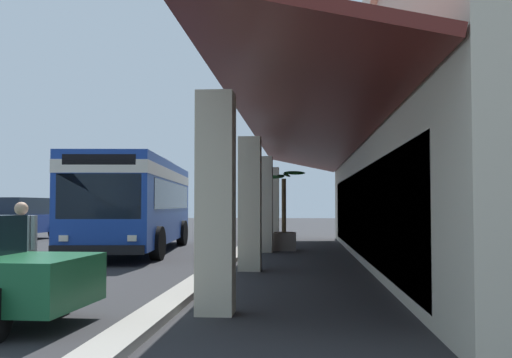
{
  "coord_description": "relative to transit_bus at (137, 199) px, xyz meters",
  "views": [
    {
      "loc": [
        17.79,
        6.38,
        1.61
      ],
      "look_at": [
        -1.02,
        4.97,
        2.43
      ],
      "focal_mm": 42.74,
      "sensor_mm": 36.0,
      "label": 1
    }
  ],
  "objects": [
    {
      "name": "ground",
      "position": [
        3.37,
        7.43,
        -1.85
      ],
      "size": [
        120.0,
        120.0,
        0.0
      ],
      "primitive_type": "plane",
      "color": "#2D2D30"
    },
    {
      "name": "curb_strip",
      "position": [
        3.12,
        3.71,
        -1.79
      ],
      "size": [
        28.89,
        0.5,
        0.12
      ],
      "primitive_type": "cube",
      "color": "#9E998E",
      "rests_on": "ground"
    },
    {
      "name": "transit_bus",
      "position": [
        0.0,
        0.0,
        0.0
      ],
      "size": [
        11.39,
        3.53,
        3.34
      ],
      "color": "#193D9E",
      "rests_on": "ground"
    },
    {
      "name": "parked_suv_blue",
      "position": [
        -6.39,
        -7.38,
        -0.84
      ],
      "size": [
        4.88,
        2.35,
        1.97
      ],
      "color": "navy",
      "rests_on": "ground"
    },
    {
      "name": "pedestrian",
      "position": [
        11.36,
        1.16,
        -0.92
      ],
      "size": [
        0.36,
        0.63,
        1.67
      ],
      "color": "#38383D",
      "rests_on": "ground"
    },
    {
      "name": "potted_palm",
      "position": [
        -0.75,
        5.17,
        -1.2
      ],
      "size": [
        1.82,
        1.61,
        2.88
      ],
      "color": "gray",
      "rests_on": "ground"
    }
  ]
}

